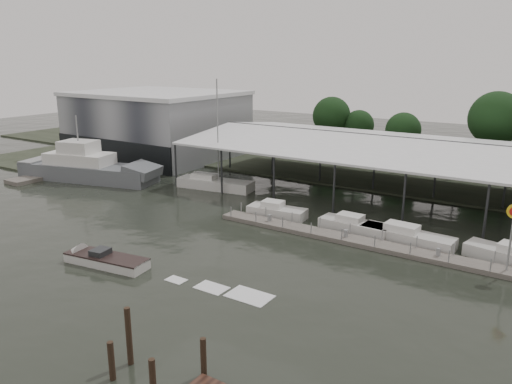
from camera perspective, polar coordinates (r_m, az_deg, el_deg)
The scene contains 14 objects.
ground at distance 45.05m, azimuth -11.84°, elevation -5.78°, with size 200.00×200.00×0.00m, color black.
land_strip_far at distance 79.06m, azimuth 10.17°, elevation 3.46°, with size 140.00×30.00×0.30m.
land_strip_west at distance 93.32m, azimuth -16.28°, elevation 4.87°, with size 20.00×40.00×0.30m.
storage_warehouse at distance 83.79m, azimuth -11.17°, elevation 7.66°, with size 24.50×20.50×10.50m.
covered_boat_shed at distance 59.61m, azimuth 20.10°, elevation 4.87°, with size 58.24×24.00×6.96m.
trawler_dock at distance 75.88m, azimuth -20.48°, elevation 2.35°, with size 3.00×18.00×0.50m.
floating_dock at distance 44.99m, azimuth 11.37°, elevation -5.51°, with size 28.00×2.00×1.40m.
grey_trawler at distance 69.79m, azimuth -18.59°, elevation 2.58°, with size 20.13×9.55×8.84m.
white_sailboat at distance 62.16m, azimuth -4.81°, elevation 0.97°, with size 9.97×4.09×13.60m.
speedboat_underway at distance 41.73m, azimuth -17.38°, elevation -7.33°, with size 18.67×4.67×2.00m.
moored_cruiser_0 at distance 51.05m, azimuth 2.35°, elevation -2.22°, with size 6.24×2.81×1.70m.
moored_cruiser_1 at distance 47.61m, azimuth 11.16°, elevation -3.81°, with size 6.79×2.52×1.70m.
moored_cruiser_2 at distance 46.05m, azimuth 16.79°, elevation -4.84°, with size 8.33×2.80×1.70m.
mooring_pilings at distance 26.04m, azimuth -14.80°, elevation -20.22°, with size 4.94×8.50×3.92m.
Camera 1 is at (30.33, -29.28, 15.90)m, focal length 35.00 mm.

